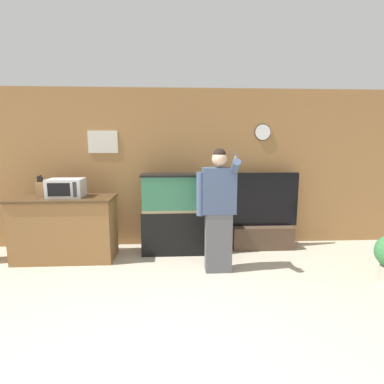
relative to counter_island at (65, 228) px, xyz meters
name	(u,v)px	position (x,y,z in m)	size (l,w,h in m)	color
wall_back_paneled	(162,169)	(1.42, 0.62, 0.83)	(10.00, 0.08, 2.60)	olive
counter_island	(65,228)	(0.00, 0.00, 0.00)	(1.46, 0.63, 0.95)	brown
microwave	(66,188)	(0.04, 0.02, 0.60)	(0.50, 0.34, 0.27)	silver
knife_block	(41,189)	(-0.31, 0.01, 0.59)	(0.10, 0.11, 0.32)	olive
aquarium_on_stand	(177,214)	(1.66, 0.19, 0.15)	(1.08, 0.40, 1.26)	black
tv_on_stand	(262,226)	(3.06, 0.34, -0.11)	(1.19, 0.40, 1.25)	#4C3828
person_standing	(218,209)	(2.20, -0.55, 0.39)	(0.52, 0.40, 1.66)	#515156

